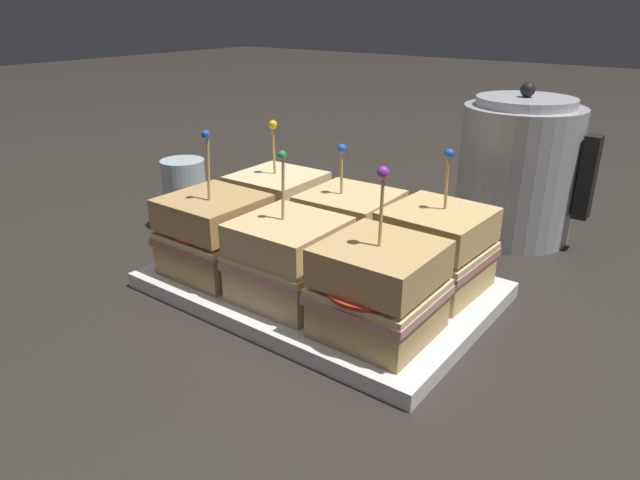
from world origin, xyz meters
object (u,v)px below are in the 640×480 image
at_px(sandwich_back_right, 436,250).
at_px(kettle_steel, 517,170).
at_px(sandwich_front_center, 288,259).
at_px(sandwich_back_center, 350,228).
at_px(serving_platter, 320,285).
at_px(sandwich_back_left, 278,208).
at_px(sandwich_front_right, 379,290).
at_px(drinking_glass, 185,194).
at_px(sandwich_front_left, 214,234).

distance_m(sandwich_back_right, kettle_steel, 0.26).
height_order(sandwich_front_center, sandwich_back_center, sandwich_front_center).
bearing_deg(serving_platter, kettle_steel, 70.16).
xyz_separation_m(sandwich_back_left, kettle_steel, (0.23, 0.26, 0.03)).
distance_m(serving_platter, sandwich_front_right, 0.14).
xyz_separation_m(sandwich_back_left, sandwich_back_right, (0.23, 0.00, -0.00)).
height_order(sandwich_back_center, drinking_glass, sandwich_back_center).
bearing_deg(sandwich_back_right, sandwich_front_right, -89.95).
bearing_deg(sandwich_front_center, sandwich_back_left, 134.74).
xyz_separation_m(sandwich_back_center, drinking_glass, (-0.29, -0.01, -0.01)).
distance_m(serving_platter, sandwich_back_center, 0.08).
relative_size(sandwich_front_center, sandwich_back_left, 1.00).
height_order(sandwich_front_left, sandwich_back_right, sandwich_front_left).
height_order(sandwich_front_left, sandwich_back_left, sandwich_front_left).
bearing_deg(drinking_glass, kettle_steel, 33.23).
bearing_deg(serving_platter, drinking_glass, 170.31).
bearing_deg(sandwich_front_center, sandwich_back_center, 88.95).
relative_size(serving_platter, sandwich_front_left, 2.22).
relative_size(sandwich_front_right, drinking_glass, 1.61).
bearing_deg(sandwich_back_left, sandwich_front_left, -88.95).
bearing_deg(sandwich_back_right, sandwich_front_center, -135.49).
bearing_deg(kettle_steel, serving_platter, -109.84).
xyz_separation_m(sandwich_back_center, kettle_steel, (0.11, 0.26, 0.04)).
bearing_deg(sandwich_back_left, sandwich_back_right, 0.11).
relative_size(sandwich_back_right, kettle_steel, 0.73).
xyz_separation_m(serving_platter, sandwich_front_right, (0.12, -0.06, 0.06)).
relative_size(sandwich_back_center, drinking_glass, 1.43).
height_order(serving_platter, drinking_glass, drinking_glass).
bearing_deg(sandwich_front_right, sandwich_back_center, 133.75).
relative_size(sandwich_front_center, sandwich_front_right, 0.97).
bearing_deg(sandwich_front_right, drinking_glass, 164.90).
bearing_deg(sandwich_back_center, sandwich_back_left, -179.58).
height_order(serving_platter, sandwich_back_right, sandwich_back_right).
bearing_deg(serving_platter, sandwich_front_center, -92.03).
distance_m(sandwich_front_left, sandwich_back_center, 0.16).
height_order(sandwich_front_right, sandwich_back_right, sandwich_front_right).
distance_m(serving_platter, sandwich_back_right, 0.14).
bearing_deg(sandwich_back_center, sandwich_front_center, -91.05).
distance_m(sandwich_back_left, drinking_glass, 0.18).
height_order(kettle_steel, drinking_glass, kettle_steel).
xyz_separation_m(sandwich_front_left, sandwich_front_right, (0.23, -0.00, 0.00)).
height_order(serving_platter, sandwich_back_left, sandwich_back_left).
bearing_deg(sandwich_back_center, kettle_steel, 65.97).
bearing_deg(sandwich_back_left, sandwich_back_center, 0.42).
distance_m(serving_platter, sandwich_back_left, 0.14).
bearing_deg(serving_platter, sandwich_back_right, 27.51).
xyz_separation_m(sandwich_front_center, sandwich_back_center, (0.00, 0.12, 0.00)).
relative_size(kettle_steel, drinking_glass, 2.11).
distance_m(serving_platter, drinking_glass, 0.30).
bearing_deg(sandwich_back_left, serving_platter, -27.25).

